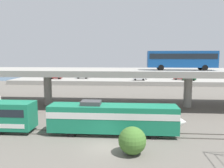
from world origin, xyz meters
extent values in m
plane|color=#605B54|center=(0.00, 0.00, 0.00)|extent=(260.00, 260.00, 0.00)
cube|color=#59544C|center=(0.00, 3.22, 0.06)|extent=(110.00, 0.12, 0.12)
cube|color=#59544C|center=(0.00, 4.78, 0.06)|extent=(110.00, 0.12, 0.12)
cube|color=#197A56|center=(0.48, 4.00, 2.08)|extent=(15.67, 3.00, 3.20)
cube|color=silver|center=(0.48, 4.00, 2.66)|extent=(15.67, 3.04, 0.77)
cone|color=silver|center=(8.32, 4.00, 1.76)|extent=(2.14, 2.85, 2.85)
cube|color=black|center=(6.71, 4.00, 2.98)|extent=(2.14, 2.70, 1.02)
cube|color=#3F3F42|center=(-2.19, 4.00, 3.93)|extent=(2.40, 1.80, 0.50)
cylinder|color=black|center=(5.38, 5.35, 0.48)|extent=(0.96, 0.18, 0.96)
cylinder|color=black|center=(5.38, 2.65, 0.48)|extent=(0.96, 0.18, 0.96)
cylinder|color=black|center=(-4.41, 5.35, 0.48)|extent=(0.96, 0.18, 0.96)
cylinder|color=black|center=(-4.41, 2.65, 0.48)|extent=(0.96, 0.18, 0.96)
cylinder|color=black|center=(-13.49, 5.35, 0.46)|extent=(0.92, 0.18, 0.92)
cube|color=gray|center=(0.00, 20.00, 6.58)|extent=(96.00, 12.18, 1.08)
cylinder|color=gray|center=(-13.60, 20.00, 3.02)|extent=(1.50, 1.50, 6.05)
cylinder|color=gray|center=(13.60, 20.00, 3.02)|extent=(1.50, 1.50, 6.05)
cube|color=#14478C|center=(11.74, 18.05, 9.07)|extent=(12.00, 2.55, 2.90)
cube|color=black|center=(11.74, 18.05, 9.60)|extent=(11.52, 2.59, 0.93)
cube|color=black|center=(5.79, 18.05, 9.42)|extent=(0.08, 2.30, 1.74)
cylinder|color=black|center=(8.02, 16.84, 7.62)|extent=(1.00, 0.26, 1.00)
cylinder|color=black|center=(8.02, 19.26, 7.62)|extent=(1.00, 0.26, 1.00)
cylinder|color=black|center=(15.46, 16.84, 7.62)|extent=(1.00, 0.26, 1.00)
cylinder|color=black|center=(15.46, 19.26, 7.62)|extent=(1.00, 0.26, 1.00)
cube|color=gray|center=(0.00, 55.00, 0.72)|extent=(77.63, 12.38, 1.44)
cube|color=maroon|center=(-23.69, 54.87, 2.11)|extent=(4.38, 1.73, 0.70)
cube|color=#1E232B|center=(-23.91, 54.87, 2.70)|extent=(1.93, 1.52, 0.48)
cylinder|color=black|center=(-22.33, 55.70, 1.76)|extent=(0.64, 0.20, 0.64)
cylinder|color=black|center=(-22.33, 54.05, 1.76)|extent=(0.64, 0.20, 0.64)
cylinder|color=black|center=(-25.05, 55.70, 1.76)|extent=(0.64, 0.20, 0.64)
cylinder|color=black|center=(-25.05, 54.05, 1.76)|extent=(0.64, 0.20, 0.64)
cube|color=silver|center=(5.90, 52.72, 2.11)|extent=(4.29, 1.84, 0.70)
cube|color=#1E232B|center=(5.69, 52.72, 2.70)|extent=(1.89, 1.62, 0.48)
cylinder|color=black|center=(7.23, 53.59, 1.76)|extent=(0.64, 0.20, 0.64)
cylinder|color=black|center=(7.23, 51.84, 1.76)|extent=(0.64, 0.20, 0.64)
cylinder|color=black|center=(4.57, 53.59, 1.76)|extent=(0.64, 0.20, 0.64)
cylinder|color=black|center=(4.57, 51.84, 1.76)|extent=(0.64, 0.20, 0.64)
cube|color=maroon|center=(20.01, 55.73, 2.11)|extent=(4.29, 1.72, 0.70)
cube|color=#1E232B|center=(19.80, 55.73, 2.70)|extent=(1.89, 1.51, 0.48)
cylinder|color=black|center=(21.34, 56.55, 1.76)|extent=(0.64, 0.20, 0.64)
cylinder|color=black|center=(21.34, 54.92, 1.76)|extent=(0.64, 0.20, 0.64)
cylinder|color=black|center=(18.68, 56.55, 1.76)|extent=(0.64, 0.20, 0.64)
cylinder|color=black|center=(18.68, 54.92, 1.76)|extent=(0.64, 0.20, 0.64)
cube|color=silver|center=(-14.42, 57.01, 2.11)|extent=(4.60, 1.74, 0.70)
cube|color=#1E232B|center=(-14.19, 57.01, 2.70)|extent=(2.03, 1.53, 0.48)
cylinder|color=black|center=(-15.85, 56.18, 1.76)|extent=(0.64, 0.20, 0.64)
cylinder|color=black|center=(-15.85, 57.84, 1.76)|extent=(0.64, 0.20, 0.64)
cylinder|color=black|center=(-12.99, 56.18, 1.76)|extent=(0.64, 0.20, 0.64)
cylinder|color=black|center=(-12.99, 57.84, 1.76)|extent=(0.64, 0.20, 0.64)
cube|color=#0C4C26|center=(22.61, 52.98, 2.11)|extent=(4.06, 1.73, 0.70)
cube|color=#1E232B|center=(22.81, 52.98, 2.70)|extent=(1.79, 1.52, 0.48)
cylinder|color=black|center=(21.35, 52.16, 1.76)|extent=(0.64, 0.20, 0.64)
cylinder|color=black|center=(21.35, 53.80, 1.76)|extent=(0.64, 0.20, 0.64)
cylinder|color=black|center=(23.86, 52.16, 1.76)|extent=(0.64, 0.20, 0.64)
cylinder|color=black|center=(23.86, 53.80, 1.76)|extent=(0.64, 0.20, 0.64)
cube|color=silver|center=(6.71, 55.51, 2.11)|extent=(4.49, 1.76, 0.70)
cube|color=#1E232B|center=(6.94, 55.51, 2.70)|extent=(1.98, 1.55, 0.48)
cylinder|color=black|center=(5.32, 54.67, 1.76)|extent=(0.64, 0.20, 0.64)
cylinder|color=black|center=(5.32, 56.34, 1.76)|extent=(0.64, 0.20, 0.64)
cylinder|color=black|center=(8.11, 54.67, 1.76)|extent=(0.64, 0.20, 0.64)
cylinder|color=black|center=(8.11, 56.34, 1.76)|extent=(0.64, 0.20, 0.64)
cube|color=#385B7A|center=(0.00, 78.00, 0.00)|extent=(140.00, 36.00, 0.01)
sphere|color=#406E2B|center=(2.81, -1.40, 1.38)|extent=(2.76, 2.76, 2.76)
camera|label=1|loc=(2.41, -22.44, 9.65)|focal=35.59mm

